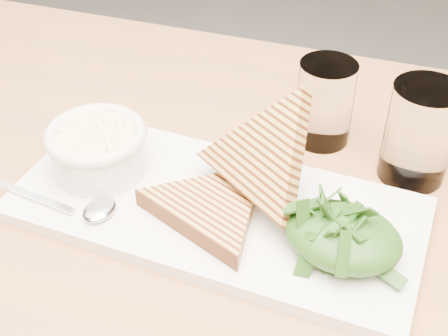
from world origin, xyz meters
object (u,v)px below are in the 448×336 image
at_px(table_top, 253,271).
at_px(platter, 216,209).
at_px(glass_far, 325,103).
at_px(glass_near, 419,133).
at_px(soup_bowl, 99,154).

bearing_deg(table_top, platter, 147.15).
xyz_separation_m(table_top, glass_far, (-0.01, 0.22, 0.07)).
bearing_deg(glass_near, glass_far, 169.17).
xyz_separation_m(platter, soup_bowl, (-0.14, -0.00, 0.03)).
relative_size(table_top, platter, 3.06).
bearing_deg(glass_far, platter, -107.08).
height_order(platter, glass_far, glass_far).
bearing_deg(soup_bowl, glass_far, 43.00).
relative_size(platter, glass_far, 4.16).
height_order(glass_near, glass_far, glass_near).
distance_m(glass_near, glass_far, 0.12).
height_order(platter, glass_near, glass_near).
distance_m(table_top, platter, 0.08).
height_order(soup_bowl, glass_far, glass_far).
distance_m(table_top, glass_near, 0.24).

